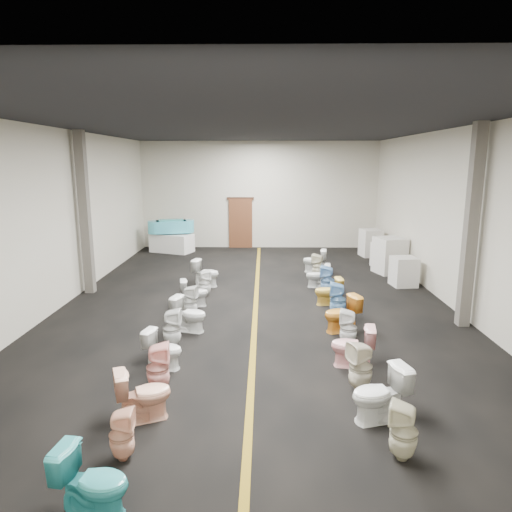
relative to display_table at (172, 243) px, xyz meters
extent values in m
plane|color=black|center=(3.58, -6.89, -0.37)|extent=(16.00, 16.00, 0.00)
plane|color=black|center=(3.58, -6.89, 4.13)|extent=(16.00, 16.00, 0.00)
plane|color=#BDB6A1|center=(3.58, 1.11, 1.88)|extent=(10.00, 0.00, 10.00)
plane|color=#BDB6A1|center=(3.58, -14.89, 1.88)|extent=(10.00, 0.00, 10.00)
plane|color=#BDB6A1|center=(-1.42, -6.89, 1.88)|extent=(0.00, 16.00, 16.00)
plane|color=#BDB6A1|center=(8.58, -6.89, 1.88)|extent=(0.00, 16.00, 16.00)
cube|color=#7D5F12|center=(3.58, -6.89, -0.37)|extent=(0.12, 15.60, 0.01)
cube|color=#562D19|center=(2.78, 1.05, 0.68)|extent=(1.00, 0.10, 2.10)
cube|color=#331C11|center=(2.78, 1.06, 1.75)|extent=(1.15, 0.08, 0.10)
cube|color=#59544C|center=(-1.17, -5.89, 1.88)|extent=(0.25, 0.25, 4.50)
cube|color=#59544C|center=(8.33, -8.39, 1.88)|extent=(0.25, 0.25, 4.50)
cube|color=white|center=(0.00, 0.00, 0.00)|extent=(1.87, 1.40, 0.75)
cube|color=#45B1C6|center=(0.00, 0.00, 0.68)|extent=(1.33, 0.95, 0.50)
cylinder|color=#45B1C6|center=(-0.58, -0.15, 0.68)|extent=(0.66, 0.66, 0.50)
cylinder|color=#45B1C6|center=(0.58, 0.15, 0.68)|extent=(0.66, 0.66, 0.50)
cube|color=teal|center=(0.00, 0.00, 0.88)|extent=(1.08, 0.70, 0.20)
cube|color=beige|center=(7.98, -5.04, 0.06)|extent=(0.76, 0.76, 0.87)
cube|color=beige|center=(7.98, -3.44, 0.22)|extent=(1.08, 1.08, 1.20)
cube|color=silver|center=(7.98, -2.63, 0.05)|extent=(0.76, 0.76, 0.85)
cube|color=silver|center=(7.98, -0.69, 0.16)|extent=(0.86, 0.86, 1.06)
imported|color=teal|center=(2.01, -14.23, 0.02)|extent=(0.83, 0.54, 0.79)
imported|color=#FFBE9D|center=(2.03, -13.31, -0.03)|extent=(0.34, 0.34, 0.68)
imported|color=#FBB797|center=(2.06, -12.40, 0.02)|extent=(0.89, 0.71, 0.80)
imported|color=#F9AEA4|center=(2.08, -11.57, 0.04)|extent=(0.43, 0.43, 0.82)
imported|color=white|center=(1.98, -10.71, -0.02)|extent=(0.78, 0.56, 0.71)
imported|color=silver|center=(1.95, -9.78, 0.03)|extent=(0.38, 0.37, 0.80)
imported|color=white|center=(2.16, -8.88, 0.02)|extent=(0.86, 0.63, 0.78)
imported|color=silver|center=(2.02, -7.95, 0.01)|extent=(0.40, 0.39, 0.77)
imported|color=silver|center=(2.00, -7.13, -0.02)|extent=(0.76, 0.52, 0.72)
imported|color=white|center=(2.15, -6.18, -0.01)|extent=(0.40, 0.39, 0.73)
imported|color=white|center=(2.06, -5.19, 0.03)|extent=(0.88, 0.64, 0.80)
imported|color=beige|center=(5.53, -13.24, 0.01)|extent=(0.46, 0.46, 0.76)
imported|color=white|center=(5.45, -12.38, 0.04)|extent=(0.91, 0.67, 0.84)
imported|color=beige|center=(5.36, -11.50, 0.05)|extent=(0.50, 0.49, 0.84)
imported|color=#F9AFAE|center=(5.40, -10.60, 0.02)|extent=(0.83, 0.55, 0.79)
imported|color=white|center=(5.50, -9.63, 0.01)|extent=(0.42, 0.42, 0.76)
imported|color=orange|center=(5.50, -8.85, 0.03)|extent=(0.90, 0.70, 0.81)
imported|color=#6EA6D8|center=(5.57, -7.87, 0.05)|extent=(0.44, 0.44, 0.84)
imported|color=gold|center=(5.47, -6.94, -0.01)|extent=(0.75, 0.48, 0.72)
imported|color=#6E9ED1|center=(5.56, -6.09, 0.05)|extent=(0.47, 0.47, 0.84)
imported|color=silver|center=(5.39, -5.27, -0.02)|extent=(0.74, 0.47, 0.72)
imported|color=beige|center=(5.51, -4.22, 0.02)|extent=(0.47, 0.46, 0.79)
imported|color=white|center=(5.49, -3.38, 0.02)|extent=(0.82, 0.53, 0.79)
camera|label=1|loc=(3.79, -18.37, 3.31)|focal=32.00mm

